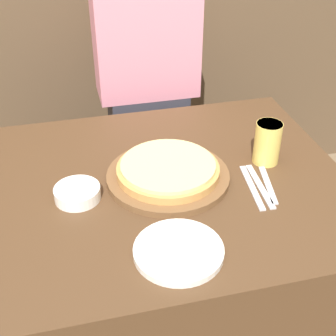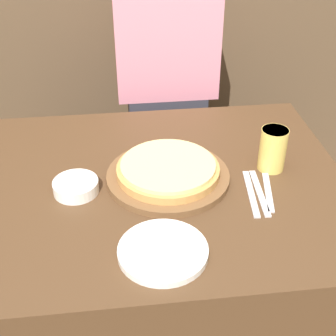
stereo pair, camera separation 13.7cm
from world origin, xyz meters
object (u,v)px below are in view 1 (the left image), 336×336
object	(u,v)px
fork	(252,187)
side_bowl	(77,193)
dinner_knife	(260,186)
diner_person	(148,104)
dinner_plate	(179,251)
pizza_on_board	(168,172)
spoon	(268,185)
beer_glass	(268,141)

from	to	relation	value
fork	side_bowl	bearing A→B (deg)	171.84
dinner_knife	diner_person	world-z (taller)	diner_person
dinner_plate	fork	xyz separation A→B (m)	(0.28, 0.21, -0.01)
diner_person	fork	bearing A→B (deg)	-78.43
fork	diner_person	world-z (taller)	diner_person
pizza_on_board	dinner_knife	distance (m)	0.27
dinner_plate	diner_person	size ratio (longest dim) A/B	0.17
pizza_on_board	spoon	bearing A→B (deg)	-19.96
side_bowl	dinner_knife	xyz separation A→B (m)	(0.52, -0.07, -0.02)
side_bowl	spoon	bearing A→B (deg)	-7.41
beer_glass	pizza_on_board	bearing A→B (deg)	-175.98
fork	dinner_knife	world-z (taller)	same
beer_glass	fork	size ratio (longest dim) A/B	0.62
spoon	diner_person	xyz separation A→B (m)	(-0.20, 0.75, -0.08)
fork	dinner_knife	size ratio (longest dim) A/B	1.00
spoon	diner_person	bearing A→B (deg)	105.17
dinner_plate	side_bowl	size ratio (longest dim) A/B	1.71
spoon	dinner_knife	bearing A→B (deg)	180.00
side_bowl	spoon	world-z (taller)	side_bowl
beer_glass	diner_person	bearing A→B (deg)	111.45
pizza_on_board	dinner_knife	xyz separation A→B (m)	(0.25, -0.10, -0.02)
side_bowl	diner_person	xyz separation A→B (m)	(0.34, 0.68, -0.09)
pizza_on_board	fork	bearing A→B (deg)	-23.92
dinner_plate	diner_person	world-z (taller)	diner_person
beer_glass	side_bowl	size ratio (longest dim) A/B	1.04
dinner_knife	spoon	size ratio (longest dim) A/B	1.18
dinner_knife	diner_person	xyz separation A→B (m)	(-0.18, 0.75, -0.08)
fork	dinner_knife	distance (m)	0.03
dinner_plate	fork	size ratio (longest dim) A/B	1.03
beer_glass	dinner_knife	world-z (taller)	beer_glass
side_bowl	diner_person	world-z (taller)	diner_person
beer_glass	spoon	size ratio (longest dim) A/B	0.74
dinner_knife	dinner_plate	bearing A→B (deg)	-145.29
pizza_on_board	dinner_plate	xyz separation A→B (m)	(-0.05, -0.31, -0.02)
beer_glass	fork	bearing A→B (deg)	-127.37
dinner_knife	diner_person	distance (m)	0.78
diner_person	pizza_on_board	bearing A→B (deg)	-96.26
pizza_on_board	diner_person	world-z (taller)	diner_person
dinner_plate	dinner_knife	size ratio (longest dim) A/B	1.03
pizza_on_board	spoon	xyz separation A→B (m)	(0.28, -0.10, -0.02)
dinner_plate	fork	distance (m)	0.35
beer_glass	dinner_knife	xyz separation A→B (m)	(-0.07, -0.12, -0.07)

